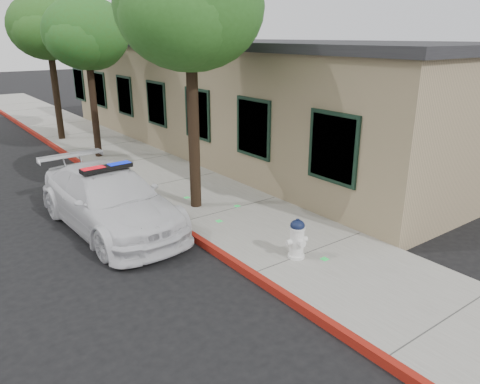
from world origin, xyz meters
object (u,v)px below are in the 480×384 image
clapboard_building (245,95)px  street_tree_far (49,30)px  fire_hydrant (297,238)px  street_tree_mid (86,37)px  police_car (110,199)px  street_tree_near (190,13)px

clapboard_building → street_tree_far: size_ratio=3.50×
fire_hydrant → street_tree_far: bearing=102.5°
fire_hydrant → street_tree_mid: bearing=102.3°
clapboard_building → police_car: 9.40m
street_tree_mid → street_tree_far: street_tree_far is taller
fire_hydrant → street_tree_far: size_ratio=0.14×
fire_hydrant → street_tree_far: (-0.41, 14.37, 4.07)m
police_car → street_tree_mid: size_ratio=0.91×
street_tree_near → police_car: bearing=173.2°
clapboard_building → police_car: clapboard_building is taller
street_tree_far → street_tree_near: bearing=-88.2°
clapboard_building → fire_hydrant: 10.69m
police_car → fire_hydrant: bearing=-63.2°
police_car → street_tree_near: bearing=-9.8°
street_tree_near → street_tree_far: street_tree_near is taller
street_tree_mid → clapboard_building: bearing=-14.2°
clapboard_building → street_tree_far: bearing=137.9°
street_tree_mid → street_tree_far: bearing=92.3°
police_car → street_tree_far: 11.22m
street_tree_near → street_tree_mid: street_tree_near is taller
police_car → street_tree_near: 4.76m
clapboard_building → street_tree_near: size_ratio=3.26×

